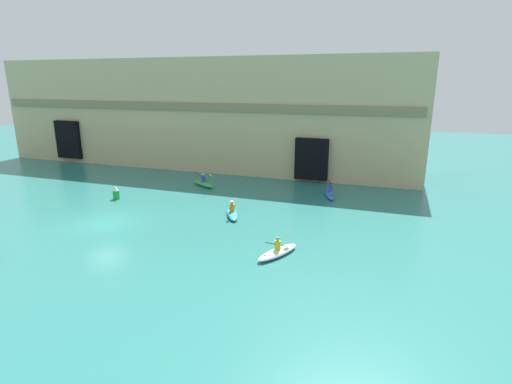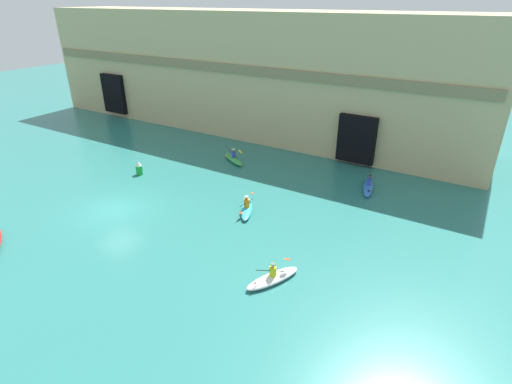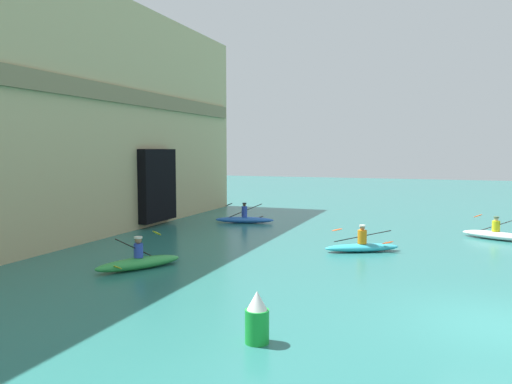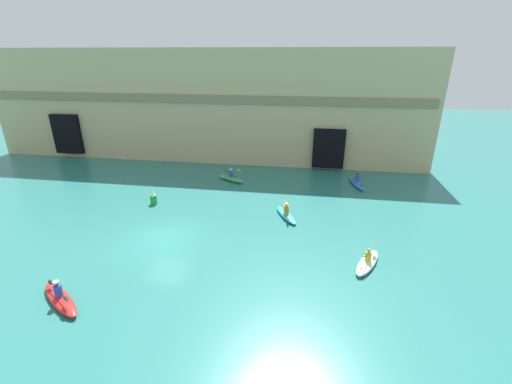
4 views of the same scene
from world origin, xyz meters
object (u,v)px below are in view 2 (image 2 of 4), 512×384
kayak_white (273,278)px  kayak_green (234,159)px  kayak_cyan (247,208)px  marker_buoy (139,168)px  kayak_blue (368,187)px

kayak_white → kayak_green: bearing=66.0°
kayak_cyan → marker_buoy: size_ratio=2.70×
kayak_green → kayak_cyan: (5.53, -6.66, -0.02)m
kayak_blue → marker_buoy: 17.14m
kayak_white → marker_buoy: 16.18m
kayak_green → marker_buoy: (-4.70, -5.96, 0.27)m
kayak_blue → kayak_white: size_ratio=1.10×
kayak_green → kayak_white: bearing=162.4°
marker_buoy → kayak_green: bearing=51.7°
kayak_cyan → marker_buoy: (-10.23, 0.70, 0.29)m
kayak_green → kayak_white: 15.78m
kayak_green → kayak_blue: size_ratio=0.90×
kayak_cyan → marker_buoy: bearing=58.4°
kayak_white → kayak_cyan: size_ratio=1.01×
kayak_white → kayak_cyan: bearing=67.5°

